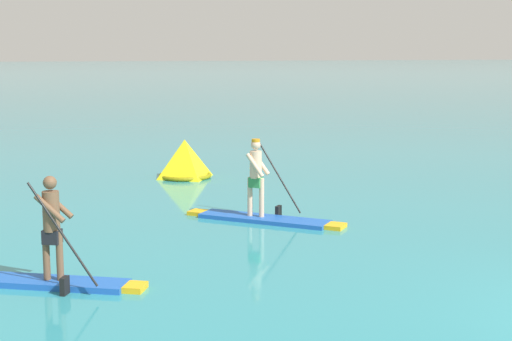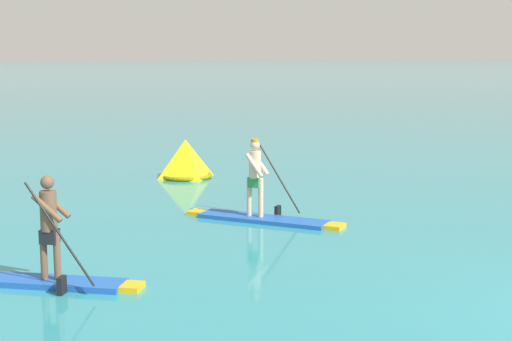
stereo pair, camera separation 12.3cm
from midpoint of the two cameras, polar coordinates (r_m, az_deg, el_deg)
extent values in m
cube|color=blue|center=(12.54, -15.27, -8.07)|extent=(2.45, 1.52, 0.10)
cube|color=yellow|center=(12.03, -9.30, -8.59)|extent=(0.44, 0.49, 0.10)
cylinder|color=brown|center=(12.35, -14.71, -6.17)|extent=(0.11, 0.11, 0.79)
cylinder|color=brown|center=(12.45, -15.65, -6.10)|extent=(0.11, 0.11, 0.79)
cube|color=black|center=(12.32, -15.24, -4.78)|extent=(0.33, 0.31, 0.22)
cylinder|color=brown|center=(12.24, -15.32, -2.94)|extent=(0.26, 0.26, 0.63)
sphere|color=brown|center=(12.15, -15.41, -0.88)|extent=(0.21, 0.21, 0.21)
cylinder|color=brown|center=(12.34, -14.82, -2.48)|extent=(0.48, 0.29, 0.46)
cylinder|color=brown|center=(12.07, -15.43, -2.76)|extent=(0.48, 0.29, 0.46)
cylinder|color=black|center=(11.81, -14.52, -4.64)|extent=(0.98, 0.49, 1.56)
cube|color=black|center=(12.02, -14.37, -8.43)|extent=(0.16, 0.22, 0.32)
cube|color=blue|center=(16.48, 0.39, -3.64)|extent=(2.66, 2.32, 0.09)
cube|color=yellow|center=(15.91, 5.74, -4.16)|extent=(0.57, 0.59, 0.09)
cube|color=yellow|center=(17.19, -4.55, -3.14)|extent=(0.53, 0.53, 0.09)
cylinder|color=beige|center=(16.41, 0.20, -2.04)|extent=(0.11, 0.11, 0.84)
cylinder|color=beige|center=(16.52, -0.66, -1.96)|extent=(0.11, 0.11, 0.84)
cube|color=#338C4C|center=(16.41, -0.23, -0.87)|extent=(0.34, 0.33, 0.22)
cylinder|color=beige|center=(16.35, -0.23, 0.45)|extent=(0.26, 0.26, 0.58)
sphere|color=beige|center=(16.29, -0.23, 1.93)|extent=(0.21, 0.21, 0.21)
cylinder|color=orange|center=(16.28, -0.23, 2.26)|extent=(0.18, 0.18, 0.06)
cylinder|color=beige|center=(16.46, 0.15, 0.53)|extent=(0.37, 0.32, 0.53)
cylinder|color=beige|center=(16.19, -0.30, 0.39)|extent=(0.37, 0.32, 0.53)
cylinder|color=black|center=(16.64, 1.48, -0.38)|extent=(0.83, 0.73, 1.60)
cube|color=black|center=(16.80, 1.47, -3.18)|extent=(0.19, 0.21, 0.32)
pyramid|color=yellow|center=(22.02, -5.49, 0.89)|extent=(1.57, 1.57, 1.10)
torus|color=olive|center=(22.10, -5.47, -0.37)|extent=(1.52, 1.52, 0.12)
camera|label=1|loc=(0.06, -90.19, -0.03)|focal=53.62mm
camera|label=2|loc=(0.06, 89.81, 0.03)|focal=53.62mm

